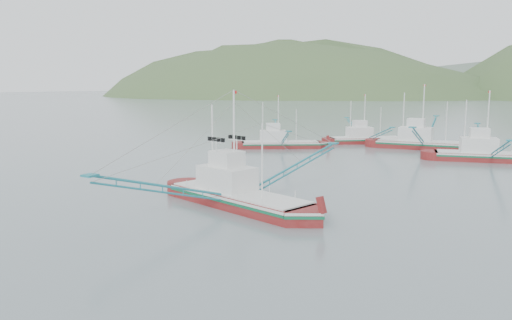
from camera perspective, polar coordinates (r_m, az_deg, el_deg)
The scene contains 7 objects.
ground at distance 41.32m, azimuth -4.21°, elevation -5.47°, with size 1200.00×1200.00×0.00m, color slate.
main_boat at distance 41.43m, azimuth -2.19°, elevation -2.61°, with size 14.64×25.08×10.38m.
bg_boat_left at distance 79.64m, azimuth 2.79°, elevation 2.76°, with size 15.70×20.36×9.07m.
bg_boat_right at distance 72.58m, azimuth 25.05°, elevation 1.31°, with size 14.12×24.30×10.01m.
bg_boat_far at distance 82.68m, azimuth 18.61°, elevation 2.24°, with size 15.13×26.92×10.91m.
bg_boat_extra at distance 88.00m, azimuth 12.45°, elevation 3.14°, with size 17.03×19.78×9.07m.
headland_left at distance 442.33m, azimuth 2.98°, elevation 7.32°, with size 448.00×308.00×210.00m, color #3F5B2F.
Camera 1 is at (22.74, -33.00, 10.05)m, focal length 35.00 mm.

